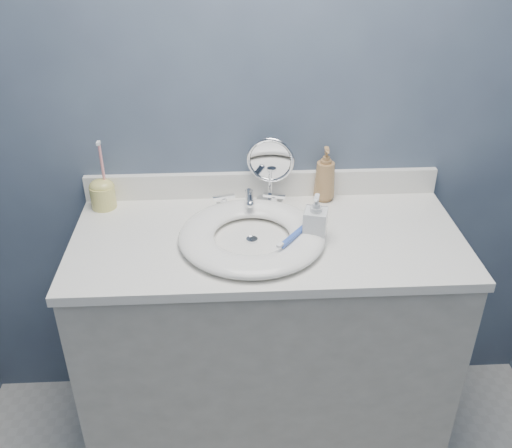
{
  "coord_description": "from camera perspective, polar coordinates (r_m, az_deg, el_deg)",
  "views": [
    {
      "loc": [
        -0.12,
        -0.53,
        1.82
      ],
      "look_at": [
        -0.04,
        0.94,
        0.94
      ],
      "focal_mm": 40.0,
      "sensor_mm": 36.0,
      "label": 1
    }
  ],
  "objects": [
    {
      "name": "backsplash",
      "position": [
        1.99,
        0.63,
        3.99
      ],
      "size": [
        1.22,
        0.02,
        0.09
      ],
      "primitive_type": "cube",
      "color": "white",
      "rests_on": "countertop"
    },
    {
      "name": "back_wall",
      "position": [
        1.89,
        0.65,
        11.61
      ],
      "size": [
        2.2,
        0.02,
        2.4
      ],
      "primitive_type": "cube",
      "color": "#414D61",
      "rests_on": "ground"
    },
    {
      "name": "makeup_mirror",
      "position": [
        1.91,
        1.44,
        5.66
      ],
      "size": [
        0.16,
        0.09,
        0.24
      ],
      "rotation": [
        0.0,
        0.0,
        -0.2
      ],
      "color": "silver",
      "rests_on": "countertop"
    },
    {
      "name": "soap_bottle_amber",
      "position": [
        1.96,
        6.93,
        4.98
      ],
      "size": [
        0.08,
        0.08,
        0.19
      ],
      "primitive_type": "imported",
      "rotation": [
        0.0,
        0.0,
        -0.06
      ],
      "color": "#A37849",
      "rests_on": "countertop"
    },
    {
      "name": "toothbrush_lying",
      "position": [
        1.7,
        3.82,
        -1.17
      ],
      "size": [
        0.12,
        0.15,
        0.02
      ],
      "rotation": [
        0.0,
        0.0,
        0.92
      ],
      "color": "#3456B8",
      "rests_on": "basin"
    },
    {
      "name": "faucet",
      "position": [
        1.91,
        -0.69,
        2.19
      ],
      "size": [
        0.25,
        0.13,
        0.07
      ],
      "color": "silver",
      "rests_on": "countertop"
    },
    {
      "name": "countertop",
      "position": [
        1.79,
        1.15,
        -1.54
      ],
      "size": [
        1.22,
        0.57,
        0.03
      ],
      "primitive_type": "cube",
      "color": "white",
      "rests_on": "vanity_cabinet"
    },
    {
      "name": "basin",
      "position": [
        1.74,
        -0.41,
        -1.17
      ],
      "size": [
        0.45,
        0.45,
        0.04
      ],
      "primitive_type": null,
      "color": "white",
      "rests_on": "countertop"
    },
    {
      "name": "drain",
      "position": [
        1.75,
        -0.41,
        -1.58
      ],
      "size": [
        0.04,
        0.04,
        0.01
      ],
      "primitive_type": "cylinder",
      "color": "silver",
      "rests_on": "countertop"
    },
    {
      "name": "toothbrush_holder",
      "position": [
        1.98,
        -15.1,
        3.05
      ],
      "size": [
        0.08,
        0.08,
        0.24
      ],
      "rotation": [
        0.0,
        0.0,
        0.21
      ],
      "color": "#D7CD6B",
      "rests_on": "countertop"
    },
    {
      "name": "soap_bottle_clear",
      "position": [
        1.73,
        5.97,
        0.6
      ],
      "size": [
        0.09,
        0.09,
        0.15
      ],
      "primitive_type": "imported",
      "rotation": [
        0.0,
        0.0,
        -0.27
      ],
      "color": "silver",
      "rests_on": "countertop"
    },
    {
      "name": "vanity_cabinet",
      "position": [
        2.06,
        1.02,
        -11.93
      ],
      "size": [
        1.2,
        0.55,
        0.85
      ],
      "primitive_type": "cube",
      "color": "beige",
      "rests_on": "ground"
    }
  ]
}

